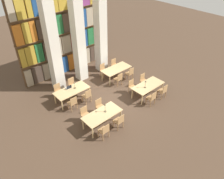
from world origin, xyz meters
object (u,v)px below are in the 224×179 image
object	(u,v)px
reading_table_3	(116,69)
chair_4	(152,98)
chair_8	(73,103)
pillar_center	(78,35)
chair_3	(100,106)
chair_14	(130,73)
chair_11	(72,84)
laptop	(69,88)
reading_table_0	(102,115)
chair_0	(104,130)
chair_2	(119,121)
chair_9	(58,91)
reading_table_2	(72,91)
chair_10	(87,96)
desk_lamp_2	(74,84)
desk_lamp_1	(145,83)
reading_table_1	(148,86)
chair_15	(115,65)
chair_12	(119,79)
chair_6	(163,91)
chair_13	(103,70)
pillar_right	(100,28)
desk_lamp_0	(105,106)
chair_1	(85,114)
chair_7	(144,80)
pillar_left	(52,43)
chair_5	(132,86)

from	to	relation	value
reading_table_3	chair_4	bearing A→B (deg)	-97.36
chair_8	pillar_center	bearing A→B (deg)	46.48
chair_3	chair_14	bearing A→B (deg)	-160.33
chair_11	laptop	distance (m)	0.77
reading_table_0	chair_0	xyz separation A→B (m)	(-0.49, -0.74, -0.16)
chair_2	laptop	world-z (taller)	laptop
chair_9	reading_table_2	bearing A→B (deg)	121.04
chair_9	chair_10	xyz separation A→B (m)	(0.96, -1.49, 0.00)
chair_3	desk_lamp_2	distance (m)	2.05
desk_lamp_1	chair_14	xyz separation A→B (m)	(0.76, 1.94, -0.55)
reading_table_1	chair_8	distance (m)	4.43
pillar_center	reading_table_2	distance (m)	3.38
chair_2	desk_lamp_1	size ratio (longest dim) A/B	1.90
chair_10	chair_15	size ratio (longest dim) A/B	1.00
chair_12	laptop	bearing A→B (deg)	162.99
chair_2	chair_3	size ratio (longest dim) A/B	1.00
chair_6	chair_10	world-z (taller)	same
reading_table_1	chair_13	xyz separation A→B (m)	(-0.57, 3.39, -0.16)
pillar_right	chair_2	world-z (taller)	pillar_right
chair_2	chair_9	size ratio (longest dim) A/B	1.00
chair_10	chair_13	size ratio (longest dim) A/B	1.00
chair_9	desk_lamp_0	bearing A→B (deg)	101.26
desk_lamp_1	reading_table_2	distance (m)	4.20
chair_8	reading_table_3	xyz separation A→B (m)	(3.96, 0.82, 0.16)
reading_table_1	desk_lamp_2	world-z (taller)	desk_lamp_2
pillar_center	desk_lamp_1	size ratio (longest dim) A/B	12.74
reading_table_1	chair_14	distance (m)	1.95
chair_0	chair_3	bearing A→B (deg)	57.54
chair_1	chair_7	bearing A→B (deg)	-178.44
chair_8	chair_10	distance (m)	0.96
reading_table_3	chair_15	bearing A→B (deg)	54.88
laptop	reading_table_0	bearing A→B (deg)	90.71
reading_table_0	chair_7	distance (m)	4.16
chair_8	chair_13	distance (m)	3.81
chair_0	chair_3	size ratio (longest dim) A/B	1.00
chair_3	chair_12	xyz separation A→B (m)	(2.56, 1.27, 0.00)
desk_lamp_2	chair_13	world-z (taller)	desk_lamp_2
desk_lamp_0	chair_15	bearing A→B (deg)	42.48
chair_7	chair_13	distance (m)	2.84
reading_table_0	chair_7	size ratio (longest dim) A/B	2.21
chair_6	chair_10	xyz separation A→B (m)	(-3.56, 2.56, 0.00)
reading_table_1	desk_lamp_1	xyz separation A→B (m)	(-0.32, -0.04, 0.39)
pillar_left	chair_6	distance (m)	6.82
pillar_center	chair_5	distance (m)	4.44
chair_3	chair_14	world-z (taller)	same
chair_14	chair_3	bearing A→B (deg)	-160.33
chair_3	chair_14	size ratio (longest dim) A/B	1.00
pillar_right	chair_15	size ratio (longest dim) A/B	6.71
chair_0	laptop	xyz separation A→B (m)	(0.45, 3.70, 0.27)
reading_table_2	desk_lamp_2	world-z (taller)	desk_lamp_2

